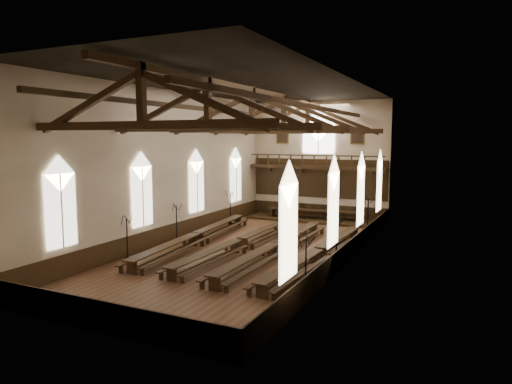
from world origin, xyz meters
TOP-DOWN VIEW (x-y plane):
  - ground at (0.00, 0.00)m, footprint 26.00×26.00m
  - room_walls at (0.00, 0.00)m, footprint 26.00×26.00m
  - wainscot_band at (0.00, 0.00)m, footprint 12.00×26.00m
  - side_windows at (-0.00, -0.00)m, footprint 11.85×19.80m
  - end_window at (0.00, 12.90)m, footprint 2.80×0.12m
  - minstrels_gallery at (0.00, 12.66)m, footprint 11.80×1.24m
  - portraits at (0.00, 12.90)m, footprint 7.75×0.09m
  - roof_trusses at (0.00, -0.00)m, footprint 11.70×25.70m
  - refectory_row_a at (-4.09, -0.02)m, footprint 2.25×14.77m
  - refectory_row_b at (-0.77, -0.23)m, footprint 1.63×14.36m
  - refectory_row_c at (1.71, -0.38)m, footprint 1.60×14.68m
  - refectory_row_d at (4.41, -0.49)m, footprint 1.86×14.42m
  - dais at (0.25, 11.40)m, footprint 11.40×2.94m
  - high_table at (0.25, 11.40)m, footprint 8.01×1.45m
  - high_chairs at (0.25, 12.19)m, footprint 5.93×0.53m
  - candelabrum_left_near at (-5.55, -4.84)m, footprint 0.71×0.77m
  - candelabrum_left_mid at (-5.55, -0.05)m, footprint 0.79×0.76m
  - candelabrum_left_far at (-5.55, 7.37)m, footprint 0.82×0.77m
  - candelabrum_right_near at (5.55, -5.98)m, footprint 0.81×0.76m
  - candelabrum_right_mid at (5.55, -1.00)m, footprint 0.79×0.85m
  - candelabrum_right_far at (5.55, 7.04)m, footprint 0.81×0.88m

SIDE VIEW (x-z plane):
  - ground at x=0.00m, z-range 0.00..0.00m
  - dais at x=0.25m, z-range 0.00..0.20m
  - refectory_row_b at x=-0.77m, z-range 0.17..0.91m
  - refectory_row_d at x=4.41m, z-range 0.17..0.92m
  - refectory_row_a at x=-4.09m, z-range 0.18..0.96m
  - refectory_row_c at x=1.71m, z-range 0.18..0.96m
  - wainscot_band at x=0.00m, z-range 0.00..1.20m
  - candelabrum_left_near at x=-5.55m, z-range -0.50..2.03m
  - high_chairs at x=0.25m, z-range 0.25..1.34m
  - candelabrum_left_mid at x=-5.55m, z-range -0.51..2.10m
  - candelabrum_right_near at x=5.55m, z-range -0.52..2.14m
  - candelabrum_left_far at x=-5.55m, z-range -0.53..2.18m
  - high_table at x=0.25m, z-range 0.45..1.20m
  - candelabrum_right_mid at x=5.55m, z-range -0.55..2.24m
  - candelabrum_right_far at x=5.55m, z-range -0.57..2.32m
  - side_windows at x=0.00m, z-range 1.49..5.99m
  - minstrels_gallery at x=0.00m, z-range 2.06..5.76m
  - room_walls at x=0.00m, z-range -6.54..19.46m
  - portraits at x=0.00m, z-range 6.38..7.82m
  - end_window at x=0.00m, z-range 5.32..9.12m
  - roof_trusses at x=0.00m, z-range 6.82..9.62m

